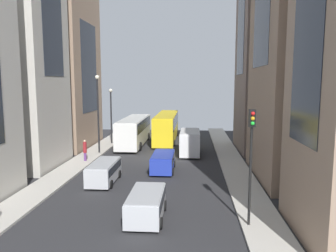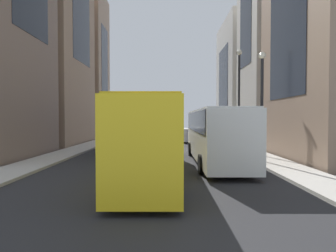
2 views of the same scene
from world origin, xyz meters
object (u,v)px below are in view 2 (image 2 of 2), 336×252
at_px(pedestrian_crossing_near, 231,135).
at_px(pedestrian_waiting_curb, 209,128).
at_px(car_silver_0, 157,132).
at_px(city_bus_white, 215,131).
at_px(streetcar_yellow, 153,132).
at_px(car_silver_2, 189,134).
at_px(car_blue_1, 152,136).
at_px(traffic_light_near_corner, 119,108).
at_px(delivery_van_white, 120,134).

bearing_deg(pedestrian_crossing_near, pedestrian_waiting_curb, -44.60).
distance_m(car_silver_0, pedestrian_waiting_curb, 8.27).
xyz_separation_m(city_bus_white, pedestrian_crossing_near, (-3.16, -9.15, -0.77)).
height_order(streetcar_yellow, car_silver_2, streetcar_yellow).
bearing_deg(streetcar_yellow, city_bus_white, -137.52).
xyz_separation_m(car_blue_1, pedestrian_waiting_curb, (-7.87, -12.66, 0.43)).
bearing_deg(car_silver_0, pedestrian_crossing_near, 121.53).
height_order(pedestrian_crossing_near, traffic_light_near_corner, traffic_light_near_corner).
distance_m(pedestrian_crossing_near, traffic_light_near_corner, 19.14).
relative_size(car_silver_2, pedestrian_crossing_near, 2.11).
relative_size(delivery_van_white, traffic_light_near_corner, 0.84).
relative_size(car_silver_0, pedestrian_waiting_curb, 1.79).
bearing_deg(streetcar_yellow, delivery_van_white, -69.29).
bearing_deg(traffic_light_near_corner, car_silver_2, 143.86).
xyz_separation_m(streetcar_yellow, pedestrian_waiting_curb, (-6.97, -27.78, -0.78)).
distance_m(car_blue_1, pedestrian_waiting_curb, 14.91).
xyz_separation_m(delivery_van_white, traffic_light_near_corner, (3.28, -17.54, 2.88)).
bearing_deg(car_silver_2, streetcar_yellow, 80.01).
relative_size(delivery_van_white, car_silver_2, 1.19).
bearing_deg(city_bus_white, car_silver_2, -88.43).
distance_m(city_bus_white, delivery_van_white, 8.52).
xyz_separation_m(pedestrian_waiting_curb, pedestrian_crossing_near, (0.08, 15.21, -0.11)).
height_order(city_bus_white, car_silver_0, city_bus_white).
xyz_separation_m(city_bus_white, car_silver_0, (4.61, -21.81, -1.10)).
height_order(city_bus_white, traffic_light_near_corner, traffic_light_near_corner).
bearing_deg(pedestrian_crossing_near, delivery_van_white, 68.28).
height_order(city_bus_white, car_silver_2, city_bus_white).
height_order(car_blue_1, pedestrian_waiting_curb, pedestrian_waiting_curb).
bearing_deg(car_blue_1, car_silver_0, -90.13).
distance_m(streetcar_yellow, traffic_light_near_corner, 26.81).
distance_m(delivery_van_white, car_blue_1, 7.13).
relative_size(city_bus_white, streetcar_yellow, 0.88).
bearing_deg(car_silver_0, car_silver_2, 123.09).
xyz_separation_m(car_silver_0, car_blue_1, (0.02, 10.10, 0.01)).
bearing_deg(traffic_light_near_corner, car_blue_1, 117.20).
height_order(car_silver_0, traffic_light_near_corner, traffic_light_near_corner).
distance_m(car_blue_1, pedestrian_crossing_near, 8.21).
relative_size(delivery_van_white, pedestrian_crossing_near, 2.51).
xyz_separation_m(car_blue_1, car_silver_2, (-4.21, -3.67, 0.04)).
bearing_deg(streetcar_yellow, traffic_light_near_corner, -76.02).
height_order(city_bus_white, delivery_van_white, city_bus_white).
xyz_separation_m(delivery_van_white, car_blue_1, (-2.27, -6.74, -0.60)).
distance_m(streetcar_yellow, car_silver_0, 25.27).
xyz_separation_m(pedestrian_waiting_curb, traffic_light_near_corner, (13.43, 1.85, 3.05)).
xyz_separation_m(city_bus_white, delivery_van_white, (6.90, -4.97, -0.50)).
height_order(pedestrian_waiting_curb, traffic_light_near_corner, traffic_light_near_corner).
relative_size(car_blue_1, traffic_light_near_corner, 0.71).
height_order(car_blue_1, pedestrian_crossing_near, pedestrian_crossing_near).
bearing_deg(car_silver_0, streetcar_yellow, 91.99).
relative_size(city_bus_white, car_blue_1, 2.57).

